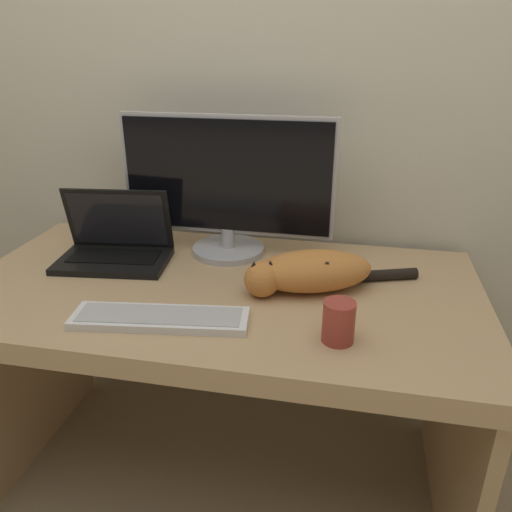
{
  "coord_description": "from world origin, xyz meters",
  "views": [
    {
      "loc": [
        0.35,
        -0.84,
        1.36
      ],
      "look_at": [
        0.11,
        0.35,
        0.84
      ],
      "focal_mm": 35.0,
      "sensor_mm": 36.0,
      "label": 1
    }
  ],
  "objects_px": {
    "coffee_mug": "(339,322)",
    "external_keyboard": "(160,318)",
    "monitor": "(227,187)",
    "laptop": "(115,247)",
    "cat": "(309,271)"
  },
  "relations": [
    {
      "from": "laptop",
      "to": "cat",
      "type": "xyz_separation_m",
      "value": [
        0.61,
        -0.08,
        0.01
      ]
    },
    {
      "from": "external_keyboard",
      "to": "coffee_mug",
      "type": "height_order",
      "value": "coffee_mug"
    },
    {
      "from": "laptop",
      "to": "cat",
      "type": "distance_m",
      "value": 0.62
    },
    {
      "from": "monitor",
      "to": "external_keyboard",
      "type": "xyz_separation_m",
      "value": [
        -0.06,
        -0.46,
        -0.21
      ]
    },
    {
      "from": "laptop",
      "to": "cat",
      "type": "height_order",
      "value": "laptop"
    },
    {
      "from": "external_keyboard",
      "to": "coffee_mug",
      "type": "distance_m",
      "value": 0.43
    },
    {
      "from": "monitor",
      "to": "external_keyboard",
      "type": "bearing_deg",
      "value": -96.95
    },
    {
      "from": "monitor",
      "to": "laptop",
      "type": "xyz_separation_m",
      "value": [
        -0.33,
        -0.14,
        -0.17
      ]
    },
    {
      "from": "monitor",
      "to": "coffee_mug",
      "type": "bearing_deg",
      "value": -50.61
    },
    {
      "from": "monitor",
      "to": "laptop",
      "type": "bearing_deg",
      "value": -157.44
    },
    {
      "from": "coffee_mug",
      "to": "monitor",
      "type": "bearing_deg",
      "value": 129.39
    },
    {
      "from": "coffee_mug",
      "to": "external_keyboard",
      "type": "bearing_deg",
      "value": -179.55
    },
    {
      "from": "monitor",
      "to": "laptop",
      "type": "height_order",
      "value": "monitor"
    },
    {
      "from": "monitor",
      "to": "external_keyboard",
      "type": "relative_size",
      "value": 1.5
    },
    {
      "from": "external_keyboard",
      "to": "cat",
      "type": "xyz_separation_m",
      "value": [
        0.34,
        0.25,
        0.05
      ]
    }
  ]
}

